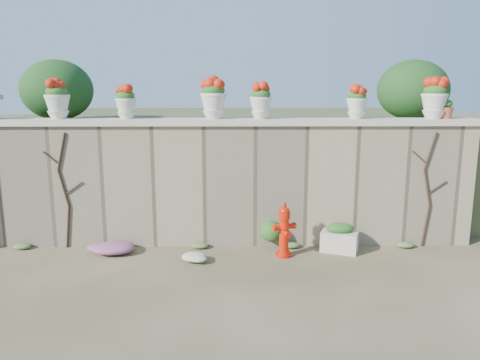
{
  "coord_description": "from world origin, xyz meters",
  "views": [
    {
      "loc": [
        0.08,
        -5.81,
        2.61
      ],
      "look_at": [
        0.16,
        1.4,
        1.17
      ],
      "focal_mm": 35.0,
      "sensor_mm": 36.0,
      "label": 1
    }
  ],
  "objects_px": {
    "planter_box": "(340,238)",
    "terracotta_pot": "(446,110)",
    "fire_hydrant": "(284,230)",
    "urn_pot_0": "(57,100)"
  },
  "relations": [
    {
      "from": "planter_box",
      "to": "terracotta_pot",
      "type": "distance_m",
      "value": 2.71
    },
    {
      "from": "fire_hydrant",
      "to": "urn_pot_0",
      "type": "relative_size",
      "value": 1.38
    },
    {
      "from": "fire_hydrant",
      "to": "planter_box",
      "type": "distance_m",
      "value": 0.96
    },
    {
      "from": "planter_box",
      "to": "urn_pot_0",
      "type": "relative_size",
      "value": 1.04
    },
    {
      "from": "terracotta_pot",
      "to": "fire_hydrant",
      "type": "bearing_deg",
      "value": -165.91
    },
    {
      "from": "fire_hydrant",
      "to": "terracotta_pot",
      "type": "bearing_deg",
      "value": -7.55
    },
    {
      "from": "planter_box",
      "to": "terracotta_pot",
      "type": "height_order",
      "value": "terracotta_pot"
    },
    {
      "from": "planter_box",
      "to": "terracotta_pot",
      "type": "bearing_deg",
      "value": 36.04
    },
    {
      "from": "fire_hydrant",
      "to": "planter_box",
      "type": "xyz_separation_m",
      "value": [
        0.92,
        0.21,
        -0.22
      ]
    },
    {
      "from": "fire_hydrant",
      "to": "terracotta_pot",
      "type": "xyz_separation_m",
      "value": [
        2.66,
        0.67,
        1.8
      ]
    }
  ]
}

